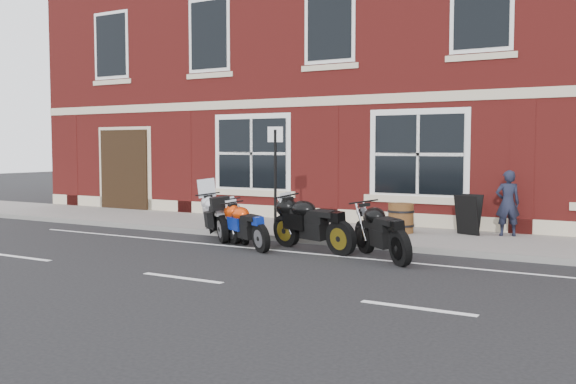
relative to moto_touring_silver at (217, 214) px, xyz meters
The scene contains 13 objects.
ground 2.54m from the moto_touring_silver, 24.92° to the right, with size 80.00×80.00×0.00m, color black.
sidewalk 3.02m from the moto_touring_silver, 41.01° to the left, with size 30.00×3.00×0.12m, color slate.
kerb 2.33m from the moto_touring_silver, ahead, with size 30.00×0.16×0.12m, color slate.
pub_building 11.14m from the moto_touring_silver, 76.62° to the left, with size 24.00×12.00×12.00m, color maroon.
moto_touring_silver is the anchor object (origin of this frame).
moto_sport_red 1.65m from the moto_touring_silver, 31.16° to the right, with size 1.74×1.09×0.88m.
moto_sport_black 2.85m from the moto_touring_silver, 10.06° to the right, with size 2.25×0.86×1.04m.
moto_sport_silver 0.62m from the moto_touring_silver, ahead, with size 1.46×1.40×0.86m.
moto_naked_black 4.48m from the moto_touring_silver, ahead, with size 1.72×1.59×0.99m.
pedestrian_left 6.73m from the moto_touring_silver, 25.89° to the left, with size 0.55×0.36×1.51m, color black.
a_board_sign 5.89m from the moto_touring_silver, 27.61° to the left, with size 0.56×0.37×0.94m, color black, non-canonical shape.
barrel_planter 4.37m from the moto_touring_silver, 30.96° to the left, with size 0.63×0.63×0.70m.
parking_sign 1.72m from the moto_touring_silver, 21.09° to the left, with size 0.34×0.15×2.50m.
Camera 1 is at (6.68, -11.18, 2.15)m, focal length 40.00 mm.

